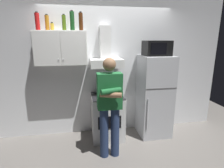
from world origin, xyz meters
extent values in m
plane|color=slate|center=(0.00, 0.00, 0.00)|extent=(7.00, 7.00, 0.00)
cube|color=white|center=(0.00, 0.60, 1.35)|extent=(4.80, 0.10, 2.70)
cube|color=white|center=(-0.85, 0.38, 1.75)|extent=(0.90, 0.34, 0.60)
cube|color=white|center=(-1.07, 0.20, 1.75)|extent=(0.43, 0.01, 0.58)
cube|color=white|center=(-0.62, 0.20, 1.75)|extent=(0.43, 0.01, 0.58)
sphere|color=#B2B2B7|center=(-0.89, 0.19, 1.57)|extent=(0.02, 0.02, 0.02)
sphere|color=#B2B2B7|center=(-0.81, 0.19, 1.57)|extent=(0.02, 0.02, 0.02)
cube|color=silver|center=(-0.05, 0.25, 0.42)|extent=(0.60, 0.60, 0.85)
cube|color=black|center=(-0.05, 0.25, 0.86)|extent=(0.59, 0.59, 0.01)
cube|color=black|center=(-0.05, -0.05, 0.45)|extent=(0.42, 0.01, 0.24)
cylinder|color=black|center=(-0.18, 0.13, 0.87)|extent=(0.16, 0.16, 0.01)
cylinder|color=black|center=(0.08, 0.13, 0.87)|extent=(0.16, 0.16, 0.01)
cylinder|color=black|center=(-0.18, 0.37, 0.87)|extent=(0.16, 0.16, 0.01)
cylinder|color=black|center=(0.08, 0.37, 0.87)|extent=(0.16, 0.16, 0.01)
cylinder|color=black|center=(-0.25, -0.06, 0.80)|extent=(0.04, 0.02, 0.04)
cylinder|color=black|center=(-0.12, -0.06, 0.80)|extent=(0.04, 0.02, 0.04)
cylinder|color=black|center=(0.02, -0.06, 0.80)|extent=(0.04, 0.02, 0.04)
cylinder|color=black|center=(0.15, -0.06, 0.80)|extent=(0.04, 0.02, 0.04)
cube|color=white|center=(-0.05, 0.33, 1.47)|extent=(0.60, 0.44, 0.15)
cube|color=white|center=(-0.05, 0.47, 1.85)|extent=(0.20, 0.16, 0.60)
cube|color=silver|center=(0.90, 0.25, 0.80)|extent=(0.60, 0.60, 1.60)
cube|color=#4C4C4C|center=(0.90, -0.05, 1.04)|extent=(0.59, 0.01, 0.01)
cylinder|color=silver|center=(0.65, -0.06, 0.56)|extent=(0.02, 0.02, 0.60)
cube|color=black|center=(0.90, 0.27, 1.74)|extent=(0.48, 0.36, 0.28)
cube|color=black|center=(0.86, 0.09, 1.74)|extent=(0.30, 0.01, 0.20)
cylinder|color=navy|center=(-0.19, -0.35, 0.42)|extent=(0.14, 0.14, 0.85)
cylinder|color=navy|center=(-0.01, -0.35, 0.42)|extent=(0.14, 0.14, 0.85)
cube|color=#1E6633|center=(-0.10, -0.35, 1.13)|extent=(0.38, 0.20, 0.56)
cylinder|color=#1E6633|center=(-0.10, -0.49, 1.17)|extent=(0.33, 0.17, 0.08)
cylinder|color=#8C6647|center=(-0.10, -0.49, 1.11)|extent=(0.33, 0.17, 0.08)
sphere|color=#8C6647|center=(-0.10, -0.35, 1.54)|extent=(0.20, 0.20, 0.20)
cylinder|color=#B7721E|center=(-1.06, 0.40, 2.17)|extent=(0.07, 0.07, 0.25)
cylinder|color=black|center=(-1.06, 0.40, 2.31)|extent=(0.04, 0.04, 0.02)
cylinder|color=#4C6B19|center=(-0.78, 0.39, 2.18)|extent=(0.07, 0.07, 0.25)
cylinder|color=black|center=(-0.78, 0.39, 2.31)|extent=(0.04, 0.04, 0.02)
cylinder|color=#19471E|center=(-0.63, 0.34, 2.21)|extent=(0.08, 0.08, 0.31)
cylinder|color=black|center=(-0.63, 0.34, 2.37)|extent=(0.04, 0.04, 0.02)
cylinder|color=#47230F|center=(-0.49, 0.37, 2.20)|extent=(0.07, 0.07, 0.30)
cylinder|color=black|center=(-0.49, 0.37, 2.36)|extent=(0.04, 0.04, 0.02)
cylinder|color=gold|center=(-0.98, 0.38, 2.11)|extent=(0.06, 0.06, 0.12)
cylinder|color=black|center=(-0.98, 0.38, 2.18)|extent=(0.03, 0.03, 0.02)
cylinder|color=red|center=(-1.21, 0.36, 2.19)|extent=(0.08, 0.08, 0.28)
cylinder|color=black|center=(-1.21, 0.36, 2.34)|extent=(0.04, 0.04, 0.02)
camera|label=1|loc=(-0.51, -2.98, 1.90)|focal=28.83mm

